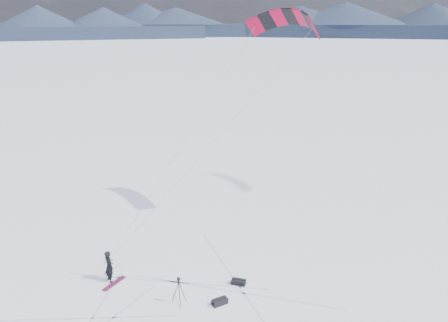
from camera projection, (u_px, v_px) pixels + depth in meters
name	position (u px, v px, depth m)	size (l,w,h in m)	color
ground	(151.00, 301.00, 21.64)	(1800.00, 1800.00, 0.00)	white
horizon_hills	(145.00, 217.00, 20.19)	(704.00, 704.00, 10.47)	#192239
snow_tracks	(141.00, 313.00, 20.82)	(17.62, 14.39, 0.01)	#ACB5D8
snowkiter	(110.00, 281.00, 23.32)	(0.65, 0.43, 1.80)	black
snowboard	(114.00, 283.00, 23.07)	(1.55, 0.29, 0.04)	#851B4D
tripod	(179.00, 287.00, 21.20)	(0.71, 0.66, 1.45)	black
gear_bag_a	(220.00, 302.00, 21.39)	(0.82, 0.50, 0.34)	black
gear_bag_b	(239.00, 282.00, 22.99)	(0.82, 0.72, 0.34)	black
power_kite	(286.00, 23.00, 27.31)	(13.61, 7.52, 12.79)	#B5052C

